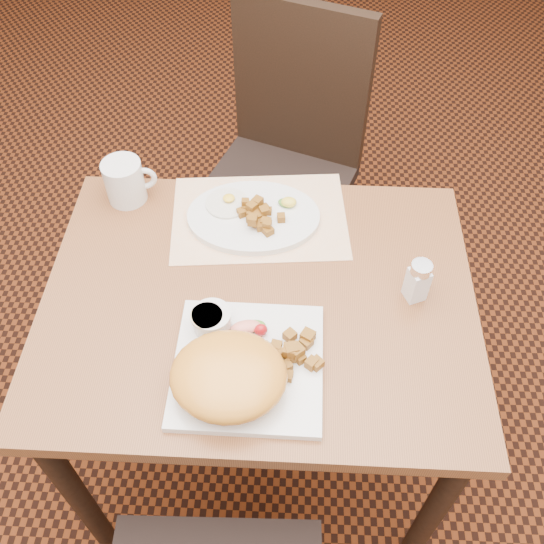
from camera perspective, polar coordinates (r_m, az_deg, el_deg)
The scene contains 15 objects.
ground at distance 1.91m, azimuth -0.87°, elevation -15.97°, with size 8.00×8.00×0.00m, color black.
table at distance 1.35m, azimuth -1.18°, elevation -5.14°, with size 0.90×0.70×0.75m.
chair_far at distance 1.91m, azimuth 1.27°, elevation 11.07°, with size 0.54×0.55×0.97m.
placemat at distance 1.41m, azimuth -1.19°, elevation 5.17°, with size 0.40×0.28×0.00m, color white.
plate_square at distance 1.16m, azimuth -2.25°, elevation -8.77°, with size 0.28×0.28×0.02m, color silver.
plate_oval at distance 1.40m, azimuth -1.75°, elevation 5.22°, with size 0.30×0.23×0.02m, color silver, non-canonical shape.
hollandaise_mound at distance 1.10m, azimuth -4.20°, elevation -9.73°, with size 0.21×0.19×0.08m.
ramekin at distance 1.18m, azimuth -5.72°, elevation -4.46°, with size 0.08×0.08×0.04m.
garnish_sq at distance 1.18m, azimuth -1.95°, elevation -5.23°, with size 0.08×0.04×0.03m.
fried_egg at distance 1.41m, azimuth -4.22°, elevation 6.54°, with size 0.10×0.10×0.02m.
garnish_ov at distance 1.40m, azimuth 1.50°, elevation 6.57°, with size 0.05×0.04×0.02m.
salt_shaker at distance 1.25m, azimuth 13.56°, elevation -0.78°, with size 0.06×0.06×0.10m.
coffee_mug at distance 1.46m, azimuth -13.63°, elevation 8.30°, with size 0.12×0.09×0.10m.
home_fries_sq at distance 1.15m, azimuth 1.95°, elevation -7.50°, with size 0.12×0.11×0.04m.
home_fries_ov at distance 1.37m, azimuth -1.33°, elevation 5.37°, with size 0.11×0.10×0.04m.
Camera 1 is at (0.07, -0.75, 1.76)m, focal length 40.00 mm.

